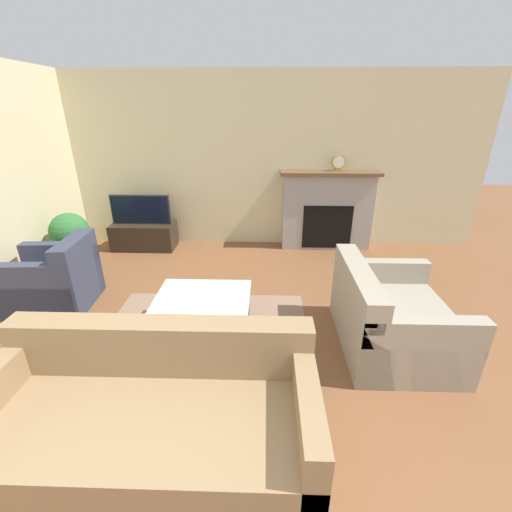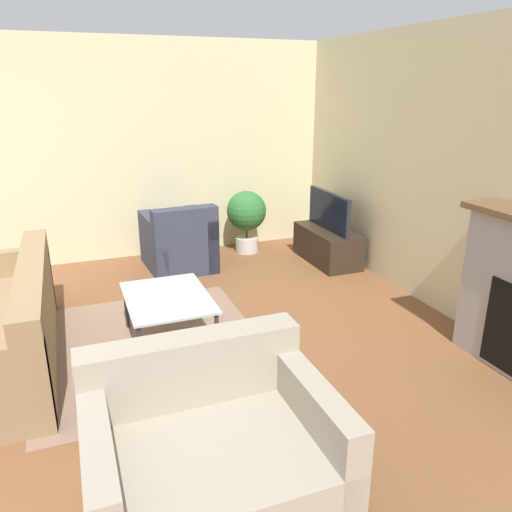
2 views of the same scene
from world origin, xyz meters
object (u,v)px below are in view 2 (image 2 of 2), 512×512
at_px(couch_loveseat, 210,455).
at_px(tv, 329,211).
at_px(armchair_by_window, 179,245).
at_px(potted_plant, 247,215).
at_px(coffee_table, 168,301).

bearing_deg(couch_loveseat, tv, 52.63).
xyz_separation_m(tv, armchair_by_window, (-0.44, -1.81, -0.36)).
relative_size(tv, couch_loveseat, 0.76).
xyz_separation_m(tv, potted_plant, (-0.74, -0.82, -0.15)).
bearing_deg(coffee_table, armchair_by_window, 164.60).
bearing_deg(tv, potted_plant, -132.04).
relative_size(armchair_by_window, potted_plant, 1.13).
xyz_separation_m(armchair_by_window, potted_plant, (-0.30, 0.99, 0.22)).
bearing_deg(potted_plant, couch_loveseat, -22.50).
bearing_deg(potted_plant, armchair_by_window, -73.22).
bearing_deg(armchair_by_window, potted_plant, -167.00).
bearing_deg(armchair_by_window, coffee_table, 70.82).
xyz_separation_m(tv, coffee_table, (1.40, -2.31, -0.27)).
height_order(couch_loveseat, coffee_table, couch_loveseat).
bearing_deg(armchair_by_window, tv, 162.50).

